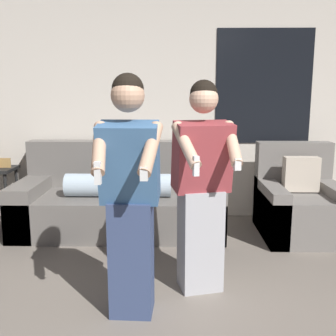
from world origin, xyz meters
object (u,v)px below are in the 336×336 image
at_px(person_left, 130,197).
at_px(person_right, 202,188).
at_px(armchair, 299,205).
at_px(couch, 121,201).

height_order(person_left, person_right, person_left).
bearing_deg(armchair, couch, 175.41).
distance_m(armchair, person_right, 1.71).
xyz_separation_m(person_left, person_right, (0.49, 0.36, -0.03)).
bearing_deg(person_right, armchair, 47.11).
distance_m(couch, person_left, 1.81).
bearing_deg(person_left, couch, 99.91).
height_order(couch, person_left, person_left).
relative_size(armchair, person_left, 0.60).
distance_m(couch, armchair, 1.91).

